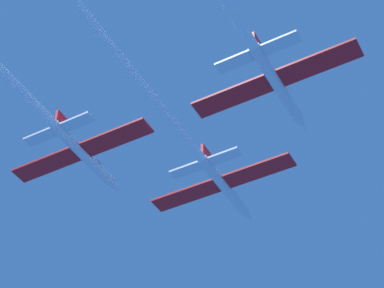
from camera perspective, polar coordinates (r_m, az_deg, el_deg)
jet_lead at (r=83.77m, az=-1.49°, el=1.63°), size 19.84×52.17×3.29m
jet_left_wing at (r=82.21m, az=-14.70°, el=5.28°), size 19.84×56.16×3.29m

